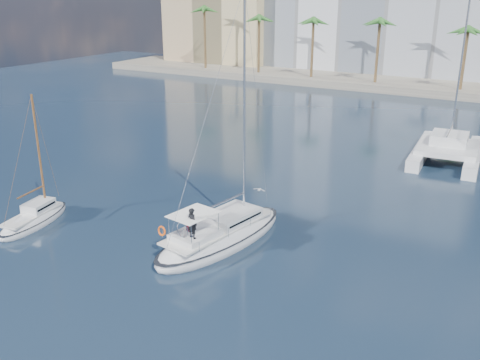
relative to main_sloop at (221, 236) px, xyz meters
The scene contains 9 objects.
ground 2.84m from the main_sloop, 127.53° to the left, with size 160.00×160.00×0.00m, color black.
quay 63.24m from the main_sloop, 91.54° to the left, with size 120.00×14.00×1.20m, color gray.
building_tan_left 84.21m from the main_sloop, 121.54° to the left, with size 22.00×14.00×22.00m, color tan.
palm_left 69.83m from the main_sloop, 121.09° to the left, with size 3.60×3.60×12.30m.
palm_centre 60.04m from the main_sloop, 91.65° to the left, with size 3.60×3.60×12.30m.
main_sloop is the anchor object (origin of this frame).
small_sloop 13.27m from the main_sloop, 162.50° to the right, with size 3.21×6.72×9.29m.
catamaran 27.40m from the main_sloop, 70.75° to the left, with size 6.72×12.11×17.10m.
seagull 8.93m from the main_sloop, 102.56° to the left, with size 1.01×0.44×0.19m.
Camera 1 is at (18.25, -28.10, 15.24)m, focal length 40.00 mm.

